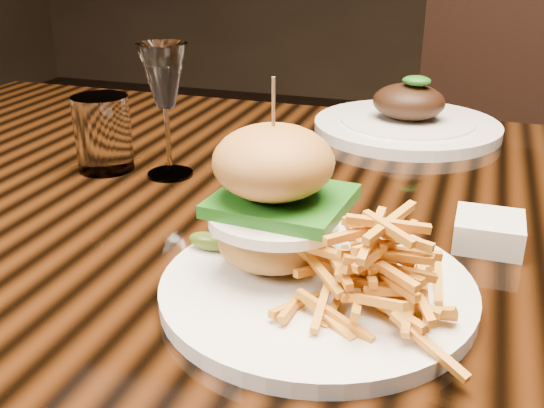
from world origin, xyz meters
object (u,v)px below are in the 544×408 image
(dining_table, at_px, (309,256))
(burger_plate, at_px, (317,243))
(chair_far, at_px, (485,158))
(far_dish, at_px, (407,121))
(wine_glass, at_px, (164,81))

(dining_table, xyz_separation_m, burger_plate, (0.06, -0.21, 0.13))
(dining_table, distance_m, chair_far, 0.92)
(dining_table, height_order, chair_far, chair_far)
(dining_table, distance_m, burger_plate, 0.26)
(burger_plate, relative_size, far_dish, 0.94)
(dining_table, bearing_deg, far_dish, 77.67)
(dining_table, height_order, wine_glass, wine_glass)
(wine_glass, bearing_deg, dining_table, -7.25)
(burger_plate, height_order, chair_far, chair_far)
(burger_plate, bearing_deg, chair_far, 99.28)
(chair_far, bearing_deg, far_dish, -87.10)
(burger_plate, height_order, wine_glass, burger_plate)
(dining_table, height_order, far_dish, far_dish)
(chair_far, bearing_deg, burger_plate, -80.82)
(far_dish, xyz_separation_m, chair_far, (0.14, 0.56, -0.23))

